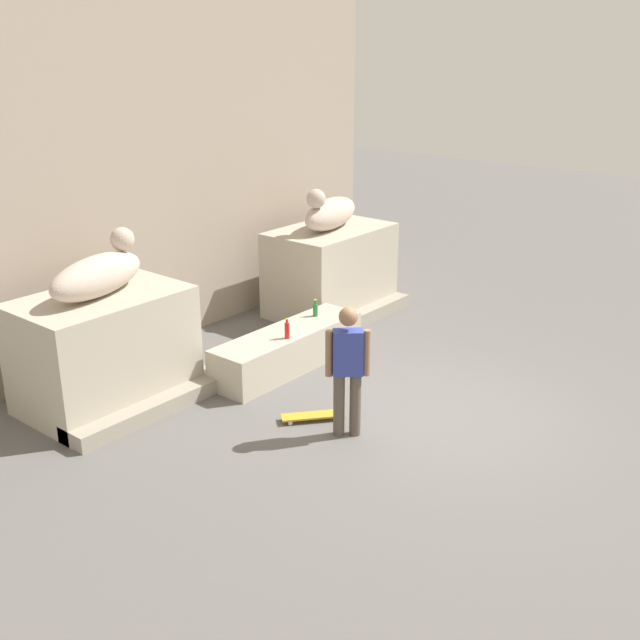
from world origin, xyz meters
TOP-DOWN VIEW (x-y plane):
  - ground_plane at (0.00, 0.00)m, footprint 40.00×40.00m
  - facade_wall at (0.00, 5.08)m, footprint 9.07×0.60m
  - pedestal_left at (-2.39, 3.64)m, footprint 2.19×1.39m
  - pedestal_right at (2.39, 3.64)m, footprint 2.19×1.39m
  - statue_reclining_left at (-2.35, 3.65)m, footprint 1.69×0.93m
  - statue_reclining_right at (2.35, 3.63)m, footprint 1.68×0.90m
  - ledge_block at (0.00, 2.52)m, footprint 2.63×0.71m
  - skater at (-1.09, 0.59)m, footprint 0.39×0.42m
  - skateboard at (-1.07, 1.15)m, footprint 0.74×0.66m
  - bottle_red at (-0.24, 2.32)m, footprint 0.07×0.07m
  - bottle_green at (0.73, 2.61)m, footprint 0.08×0.08m
  - stair_step at (0.00, 2.92)m, footprint 6.96×0.50m

SIDE VIEW (x-z plane):
  - ground_plane at x=0.00m, z-range 0.00..0.00m
  - skateboard at x=-1.07m, z-range 0.02..0.10m
  - stair_step at x=0.00m, z-range 0.00..0.21m
  - ledge_block at x=0.00m, z-range 0.00..0.59m
  - bottle_green at x=0.73m, z-range 0.56..0.83m
  - bottle_red at x=-0.24m, z-range 0.56..0.86m
  - pedestal_left at x=-2.39m, z-range 0.00..1.51m
  - pedestal_right at x=2.39m, z-range 0.00..1.51m
  - skater at x=-1.09m, z-range 0.09..1.76m
  - statue_reclining_left at x=-2.35m, z-range 1.40..2.18m
  - statue_reclining_right at x=2.35m, z-range 1.40..2.18m
  - facade_wall at x=0.00m, z-range 0.00..6.03m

